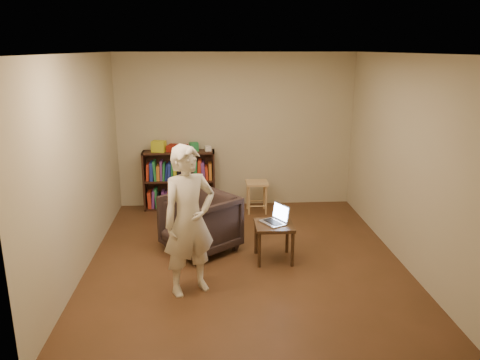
{
  "coord_description": "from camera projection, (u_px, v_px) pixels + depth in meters",
  "views": [
    {
      "loc": [
        -0.41,
        -5.59,
        2.66
      ],
      "look_at": [
        -0.04,
        0.35,
        0.97
      ],
      "focal_mm": 35.0,
      "sensor_mm": 36.0,
      "label": 1
    }
  ],
  "objects": [
    {
      "name": "laptop",
      "position": [
        276.0,
        218.0,
        6.0
      ],
      "size": [
        0.38,
        0.41,
        0.24
      ],
      "rotation": [
        0.0,
        0.0,
        -1.05
      ],
      "color": "silver",
      "rests_on": "side_table"
    },
    {
      "name": "bookshelf",
      "position": [
        180.0,
        183.0,
        7.95
      ],
      "size": [
        1.2,
        0.3,
        1.0
      ],
      "color": "black",
      "rests_on": "floor"
    },
    {
      "name": "stool",
      "position": [
        257.0,
        188.0,
        7.77
      ],
      "size": [
        0.36,
        0.36,
        0.52
      ],
      "color": "tan",
      "rests_on": "floor"
    },
    {
      "name": "box_green",
      "position": [
        194.0,
        147.0,
        7.8
      ],
      "size": [
        0.16,
        0.16,
        0.14
      ],
      "primitive_type": "cube",
      "rotation": [
        0.0,
        0.0,
        0.17
      ],
      "color": "#217E3F",
      "rests_on": "bookshelf"
    },
    {
      "name": "person",
      "position": [
        189.0,
        221.0,
        5.1
      ],
      "size": [
        0.73,
        0.64,
        1.69
      ],
      "primitive_type": "imported",
      "rotation": [
        0.0,
        0.0,
        0.49
      ],
      "color": "beige",
      "rests_on": "floor"
    },
    {
      "name": "floor",
      "position": [
        245.0,
        259.0,
        6.12
      ],
      "size": [
        4.5,
        4.5,
        0.0
      ],
      "primitive_type": "plane",
      "color": "#442B16",
      "rests_on": "ground"
    },
    {
      "name": "wall_left",
      "position": [
        80.0,
        165.0,
        5.64
      ],
      "size": [
        0.0,
        4.5,
        4.5
      ],
      "primitive_type": "plane",
      "rotation": [
        1.57,
        0.0,
        1.57
      ],
      "color": "#BAB28D",
      "rests_on": "floor"
    },
    {
      "name": "wall_back",
      "position": [
        236.0,
        131.0,
        7.93
      ],
      "size": [
        4.0,
        0.0,
        4.0
      ],
      "primitive_type": "plane",
      "rotation": [
        1.57,
        0.0,
        0.0
      ],
      "color": "#BAB28D",
      "rests_on": "floor"
    },
    {
      "name": "side_table",
      "position": [
        274.0,
        230.0,
        5.99
      ],
      "size": [
        0.48,
        0.48,
        0.49
      ],
      "color": "#322110",
      "rests_on": "floor"
    },
    {
      "name": "wall_right",
      "position": [
        404.0,
        160.0,
        5.88
      ],
      "size": [
        0.0,
        4.5,
        4.5
      ],
      "primitive_type": "plane",
      "rotation": [
        1.57,
        0.0,
        -1.57
      ],
      "color": "#BAB28D",
      "rests_on": "floor"
    },
    {
      "name": "red_cloth",
      "position": [
        177.0,
        148.0,
        7.78
      ],
      "size": [
        0.36,
        0.3,
        0.1
      ],
      "primitive_type": "cube",
      "rotation": [
        0.0,
        0.0,
        -0.25
      ],
      "color": "maroon",
      "rests_on": "bookshelf"
    },
    {
      "name": "box_yellow",
      "position": [
        159.0,
        146.0,
        7.73
      ],
      "size": [
        0.25,
        0.21,
        0.18
      ],
      "primitive_type": "cube",
      "rotation": [
        0.0,
        0.0,
        -0.24
      ],
      "color": "gold",
      "rests_on": "bookshelf"
    },
    {
      "name": "armchair",
      "position": [
        200.0,
        223.0,
        6.28
      ],
      "size": [
        1.19,
        1.19,
        0.78
      ],
      "primitive_type": "imported",
      "rotation": [
        0.0,
        0.0,
        -0.9
      ],
      "color": "#2F221F",
      "rests_on": "floor"
    },
    {
      "name": "ceiling",
      "position": [
        246.0,
        53.0,
        5.41
      ],
      "size": [
        4.5,
        4.5,
        0.0
      ],
      "primitive_type": "plane",
      "color": "white",
      "rests_on": "wall_back"
    },
    {
      "name": "box_white",
      "position": [
        208.0,
        148.0,
        7.8
      ],
      "size": [
        0.12,
        0.12,
        0.08
      ],
      "primitive_type": "cube",
      "rotation": [
        0.0,
        0.0,
        0.17
      ],
      "color": "silver",
      "rests_on": "bookshelf"
    }
  ]
}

